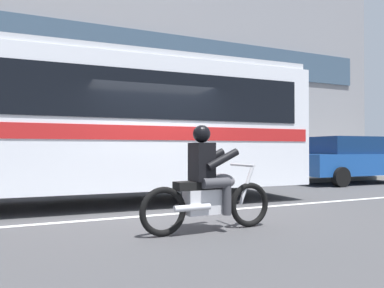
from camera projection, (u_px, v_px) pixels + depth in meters
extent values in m
plane|color=#3D3D3F|center=(155.00, 210.00, 7.43)|extent=(60.00, 60.00, 0.00)
cube|color=gray|center=(104.00, 184.00, 12.07)|extent=(28.00, 3.80, 0.15)
cube|color=silver|center=(166.00, 214.00, 6.89)|extent=(26.60, 0.14, 0.01)
cube|color=#384C60|center=(95.00, 43.00, 13.84)|extent=(25.76, 0.10, 1.40)
cube|color=silver|center=(67.00, 125.00, 7.90)|extent=(10.74, 2.92, 2.70)
cube|color=black|center=(67.00, 99.00, 7.90)|extent=(9.88, 2.93, 0.96)
cube|color=red|center=(67.00, 134.00, 7.89)|extent=(10.52, 2.94, 0.28)
cube|color=#BABCC3|center=(67.00, 59.00, 7.92)|extent=(10.52, 2.78, 0.16)
cylinder|color=black|center=(215.00, 181.00, 8.02)|extent=(1.04, 0.30, 1.04)
torus|color=black|center=(250.00, 205.00, 5.80)|extent=(0.69, 0.11, 0.69)
torus|color=black|center=(163.00, 212.00, 5.16)|extent=(0.69, 0.11, 0.69)
cube|color=silver|center=(206.00, 201.00, 5.46)|extent=(0.65, 0.30, 0.36)
ellipsoid|color=#59565B|center=(221.00, 182.00, 5.58)|extent=(0.49, 0.29, 0.24)
cube|color=black|center=(194.00, 186.00, 5.38)|extent=(0.57, 0.28, 0.12)
cylinder|color=silver|center=(246.00, 186.00, 5.78)|extent=(0.28, 0.06, 0.58)
cylinder|color=silver|center=(242.00, 165.00, 5.75)|extent=(0.06, 0.64, 0.04)
cylinder|color=silver|center=(192.00, 208.00, 5.19)|extent=(0.55, 0.11, 0.09)
cube|color=black|center=(202.00, 162.00, 5.44)|extent=(0.29, 0.37, 0.56)
sphere|color=black|center=(202.00, 134.00, 5.44)|extent=(0.26, 0.26, 0.26)
cylinder|color=#38383D|center=(204.00, 181.00, 5.66)|extent=(0.42, 0.16, 0.15)
cylinder|color=#38383D|center=(215.00, 196.00, 5.73)|extent=(0.13, 0.13, 0.46)
cylinder|color=#38383D|center=(216.00, 183.00, 5.34)|extent=(0.42, 0.16, 0.15)
cylinder|color=#38383D|center=(227.00, 199.00, 5.41)|extent=(0.13, 0.13, 0.46)
cylinder|color=black|center=(209.00, 159.00, 5.72)|extent=(0.52, 0.13, 0.32)
cylinder|color=black|center=(223.00, 159.00, 5.37)|extent=(0.52, 0.13, 0.32)
cube|color=#194793|center=(349.00, 164.00, 13.17)|extent=(4.27, 1.97, 0.72)
cube|color=navy|center=(345.00, 145.00, 13.09)|extent=(2.25, 1.67, 0.60)
cylinder|color=black|center=(341.00, 177.00, 11.84)|extent=(0.64, 0.22, 0.64)
cylinder|color=gold|center=(211.00, 172.00, 12.37)|extent=(0.22, 0.22, 0.58)
sphere|color=gold|center=(211.00, 161.00, 12.37)|extent=(0.20, 0.20, 0.20)
cylinder|color=gold|center=(213.00, 172.00, 12.24)|extent=(0.09, 0.10, 0.09)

